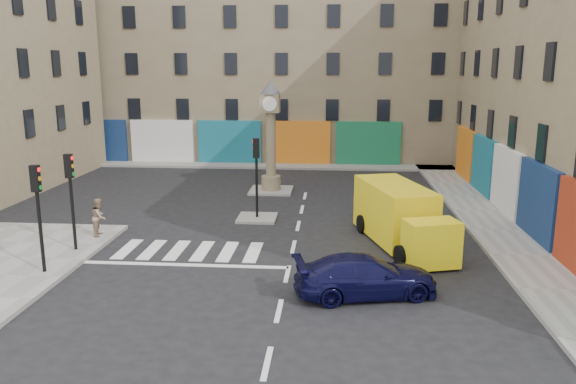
# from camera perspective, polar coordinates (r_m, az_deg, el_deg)

# --- Properties ---
(ground) EXTENTS (120.00, 120.00, 0.00)m
(ground) POSITION_cam_1_polar(r_m,az_deg,el_deg) (18.68, -0.33, -9.43)
(ground) COLOR black
(ground) RESTS_ON ground
(sidewalk_right) EXTENTS (2.60, 30.00, 0.15)m
(sidewalk_right) POSITION_cam_1_polar(r_m,az_deg,el_deg) (29.03, 18.85, -1.89)
(sidewalk_right) COLOR gray
(sidewalk_right) RESTS_ON ground
(sidewalk_far) EXTENTS (32.00, 2.40, 0.15)m
(sidewalk_far) POSITION_cam_1_polar(r_m,az_deg,el_deg) (40.43, -3.27, 2.74)
(sidewalk_far) COLOR gray
(sidewalk_far) RESTS_ON ground
(island_near) EXTENTS (1.80, 1.80, 0.12)m
(island_near) POSITION_cam_1_polar(r_m,az_deg,el_deg) (26.42, -3.16, -2.65)
(island_near) COLOR gray
(island_near) RESTS_ON ground
(island_far) EXTENTS (2.40, 2.40, 0.12)m
(island_far) POSITION_cam_1_polar(r_m,az_deg,el_deg) (32.21, -1.73, 0.16)
(island_far) COLOR gray
(island_far) RESTS_ON ground
(building_far) EXTENTS (32.00, 10.00, 17.00)m
(building_far) POSITION_cam_1_polar(r_m,az_deg,el_deg) (45.60, -2.39, 14.50)
(building_far) COLOR #817156
(building_far) RESTS_ON ground
(traffic_light_left_near) EXTENTS (0.28, 0.22, 3.70)m
(traffic_light_left_near) POSITION_cam_1_polar(r_m,az_deg,el_deg) (20.49, -24.09, -0.88)
(traffic_light_left_near) COLOR black
(traffic_light_left_near) RESTS_ON sidewalk_left
(traffic_light_left_far) EXTENTS (0.28, 0.22, 3.70)m
(traffic_light_left_far) POSITION_cam_1_polar(r_m,az_deg,el_deg) (22.57, -21.22, 0.53)
(traffic_light_left_far) COLOR black
(traffic_light_left_far) RESTS_ON sidewalk_left
(traffic_light_island) EXTENTS (0.28, 0.22, 3.70)m
(traffic_light_island) POSITION_cam_1_polar(r_m,az_deg,el_deg) (25.87, -3.23, 2.76)
(traffic_light_island) COLOR black
(traffic_light_island) RESTS_ON island_near
(clock_pillar) EXTENTS (1.20, 1.20, 6.10)m
(clock_pillar) POSITION_cam_1_polar(r_m,az_deg,el_deg) (31.63, -1.77, 6.34)
(clock_pillar) COLOR #897859
(clock_pillar) RESTS_ON island_far
(navy_sedan) EXTENTS (4.76, 2.78, 1.30)m
(navy_sedan) POSITION_cam_1_polar(r_m,az_deg,el_deg) (17.83, 7.90, -8.43)
(navy_sedan) COLOR black
(navy_sedan) RESTS_ON ground
(yellow_van) EXTENTS (3.59, 6.67, 2.33)m
(yellow_van) POSITION_cam_1_polar(r_m,az_deg,el_deg) (22.93, 11.31, -2.43)
(yellow_van) COLOR yellow
(yellow_van) RESTS_ON ground
(pedestrian_tan) EXTENTS (0.69, 0.83, 1.56)m
(pedestrian_tan) POSITION_cam_1_polar(r_m,az_deg,el_deg) (24.53, -18.63, -2.41)
(pedestrian_tan) COLOR #95765B
(pedestrian_tan) RESTS_ON sidewalk_left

